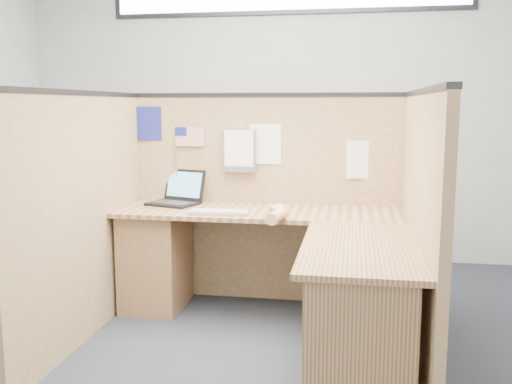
% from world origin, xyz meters
% --- Properties ---
extents(floor, '(5.00, 5.00, 0.00)m').
position_xyz_m(floor, '(0.00, 0.00, 0.00)').
color(floor, '#21252F').
rests_on(floor, ground).
extents(wall_back, '(5.00, 0.00, 5.00)m').
position_xyz_m(wall_back, '(0.00, 2.25, 1.40)').
color(wall_back, '#A2A5A7').
rests_on(wall_back, floor).
extents(cubicle_partitions, '(2.06, 1.83, 1.53)m').
position_xyz_m(cubicle_partitions, '(0.00, 0.43, 0.77)').
color(cubicle_partitions, brown).
rests_on(cubicle_partitions, floor).
extents(l_desk, '(1.95, 1.75, 0.73)m').
position_xyz_m(l_desk, '(0.18, 0.29, 0.39)').
color(l_desk, brown).
rests_on(l_desk, floor).
extents(laptop, '(0.39, 0.41, 0.24)m').
position_xyz_m(laptop, '(-0.65, 0.85, 0.79)').
color(laptop, black).
rests_on(laptop, l_desk).
extents(keyboard, '(0.40, 0.15, 0.03)m').
position_xyz_m(keyboard, '(-0.24, 0.49, 0.74)').
color(keyboard, gray).
rests_on(keyboard, l_desk).
extents(mouse, '(0.12, 0.09, 0.05)m').
position_xyz_m(mouse, '(0.16, 0.52, 0.75)').
color(mouse, silver).
rests_on(mouse, l_desk).
extents(hand_forearm, '(0.11, 0.40, 0.08)m').
position_xyz_m(hand_forearm, '(0.17, 0.38, 0.77)').
color(hand_forearm, tan).
rests_on(hand_forearm, l_desk).
extents(blue_poster, '(0.19, 0.01, 0.25)m').
position_xyz_m(blue_poster, '(-0.88, 0.97, 1.31)').
color(blue_poster, navy).
rests_on(blue_poster, cubicle_partitions).
extents(american_flag, '(0.22, 0.01, 0.38)m').
position_xyz_m(american_flag, '(-0.59, 0.96, 1.20)').
color(american_flag, olive).
rests_on(american_flag, cubicle_partitions).
extents(file_holder, '(0.24, 0.05, 0.31)m').
position_xyz_m(file_holder, '(-0.19, 0.94, 1.12)').
color(file_holder, slate).
rests_on(file_holder, cubicle_partitions).
extents(paper_left, '(0.23, 0.01, 0.29)m').
position_xyz_m(paper_left, '(-0.00, 0.97, 1.16)').
color(paper_left, white).
rests_on(paper_left, cubicle_partitions).
extents(paper_right, '(0.21, 0.04, 0.27)m').
position_xyz_m(paper_right, '(0.68, 0.97, 1.06)').
color(paper_right, white).
rests_on(paper_right, cubicle_partitions).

